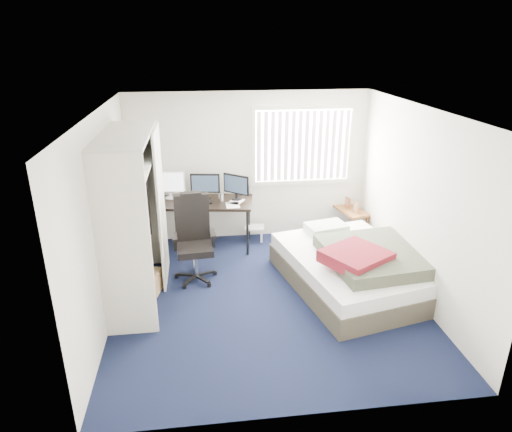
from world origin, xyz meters
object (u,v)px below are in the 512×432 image
object	(u,v)px
desk	(202,199)
office_chair	(194,247)
bed	(355,267)
nightstand	(350,213)

from	to	relation	value
desk	office_chair	xyz separation A→B (m)	(-0.14, -1.06, -0.34)
desk	bed	bearing A→B (deg)	-37.74
office_chair	nightstand	size ratio (longest dim) A/B	1.61
nightstand	bed	xyz separation A→B (m)	(-0.48, -1.71, -0.13)
desk	office_chair	size ratio (longest dim) A/B	1.37
desk	nightstand	size ratio (longest dim) A/B	2.20
office_chair	nightstand	bearing A→B (deg)	23.17
desk	office_chair	distance (m)	1.13
desk	nightstand	world-z (taller)	desk
office_chair	bed	world-z (taller)	office_chair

